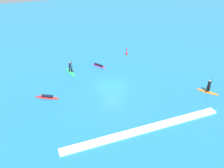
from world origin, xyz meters
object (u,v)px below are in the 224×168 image
surfer_on_orange_board (208,89)px  marker_buoy (127,53)px  surfer_on_red_board (47,97)px  surfer_on_purple_board (99,65)px  surfer_on_green_board (70,70)px

surfer_on_orange_board → marker_buoy: size_ratio=2.15×
surfer_on_orange_board → marker_buoy: bearing=162.8°
surfer_on_red_board → surfer_on_orange_board: bearing=-166.9°
surfer_on_orange_board → marker_buoy: surfer_on_orange_board is taller
surfer_on_red_board → marker_buoy: size_ratio=2.38×
surfer_on_orange_board → surfer_on_red_board: 20.03m
marker_buoy → surfer_on_orange_board: bearing=-73.0°
surfer_on_purple_board → marker_buoy: 6.40m
marker_buoy → surfer_on_red_board: bearing=-149.4°
surfer_on_green_board → surfer_on_orange_board: bearing=45.5°
surfer_on_green_board → surfer_on_red_board: surfer_on_green_board is taller
surfer_on_purple_board → surfer_on_red_board: bearing=-88.1°
surfer_on_red_board → marker_buoy: marker_buoy is taller
surfer_on_green_board → marker_buoy: (10.34, 3.01, -0.17)m
surfer_on_purple_board → surfer_on_green_board: bearing=-117.8°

